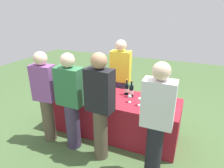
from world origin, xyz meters
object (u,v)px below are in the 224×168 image
(wine_glass_3, at_px, (140,99))
(guest_1, at_px, (71,100))
(wine_bottle_2, at_px, (106,86))
(server_pouring, at_px, (120,77))
(wine_glass_2, at_px, (130,97))
(menu_board, at_px, (162,99))
(wine_bottle_7, at_px, (167,95))
(guest_2, at_px, (100,105))
(wine_bottle_4, at_px, (127,89))
(wine_bottle_5, at_px, (131,91))
(wine_bottle_3, at_px, (113,86))
(guest_0, at_px, (45,95))
(wine_bottle_1, at_px, (86,82))
(ice_bucket, at_px, (75,85))
(wine_bottle_6, at_px, (145,92))
(guest_3, at_px, (157,120))
(wine_bottle_0, at_px, (73,80))
(wine_glass_1, at_px, (104,92))
(wine_glass_0, at_px, (96,94))

(wine_glass_3, height_order, guest_1, guest_1)
(wine_bottle_2, distance_m, wine_glass_3, 0.81)
(server_pouring, bearing_deg, wine_glass_3, 124.64)
(wine_glass_2, xyz_separation_m, menu_board, (0.39, 1.08, -0.44))
(wine_bottle_7, distance_m, guest_2, 1.23)
(wine_bottle_4, xyz_separation_m, wine_bottle_5, (0.11, -0.06, 0.01))
(wine_bottle_3, xyz_separation_m, server_pouring, (-0.00, 0.42, 0.04))
(guest_0, bearing_deg, wine_bottle_5, 26.95)
(wine_bottle_1, bearing_deg, guest_1, -75.17)
(wine_bottle_2, relative_size, wine_bottle_5, 0.96)
(wine_bottle_4, bearing_deg, wine_glass_2, -60.82)
(ice_bucket, bearing_deg, wine_bottle_7, 6.88)
(wine_bottle_6, relative_size, guest_0, 0.19)
(wine_bottle_5, xyz_separation_m, server_pouring, (-0.40, 0.49, 0.05))
(wine_bottle_7, distance_m, guest_3, 0.94)
(wine_bottle_7, bearing_deg, wine_bottle_3, 178.61)
(wine_bottle_5, relative_size, menu_board, 0.39)
(wine_bottle_0, height_order, ice_bucket, wine_bottle_0)
(wine_glass_1, height_order, server_pouring, server_pouring)
(wine_glass_1, height_order, wine_glass_2, wine_glass_2)
(wine_glass_3, bearing_deg, guest_2, -127.42)
(wine_bottle_3, xyz_separation_m, ice_bucket, (-0.70, -0.23, -0.02))
(wine_bottle_0, distance_m, ice_bucket, 0.24)
(wine_bottle_3, height_order, wine_glass_2, wine_bottle_3)
(wine_bottle_6, relative_size, wine_glass_2, 2.31)
(wine_bottle_1, xyz_separation_m, wine_bottle_5, (0.99, -0.06, 0.00))
(wine_bottle_5, height_order, server_pouring, server_pouring)
(wine_bottle_2, xyz_separation_m, menu_board, (0.95, 0.83, -0.45))
(wine_bottle_7, bearing_deg, wine_glass_2, -155.56)
(wine_glass_0, relative_size, wine_glass_1, 1.02)
(wine_bottle_6, relative_size, wine_glass_0, 2.31)
(wine_bottle_2, xyz_separation_m, wine_bottle_4, (0.41, 0.02, -0.00))
(wine_bottle_3, bearing_deg, ice_bucket, -161.49)
(wine_bottle_1, xyz_separation_m, wine_bottle_2, (0.47, -0.02, -0.00))
(wine_bottle_2, relative_size, ice_bucket, 1.32)
(wine_bottle_0, relative_size, guest_3, 0.20)
(server_pouring, distance_m, guest_0, 1.56)
(wine_bottle_1, height_order, guest_0, guest_0)
(wine_bottle_7, relative_size, server_pouring, 0.20)
(wine_bottle_6, height_order, guest_3, guest_3)
(wine_glass_3, bearing_deg, wine_glass_2, 165.51)
(wine_glass_1, bearing_deg, ice_bucket, 175.74)
(ice_bucket, distance_m, guest_0, 0.68)
(wine_glass_0, xyz_separation_m, guest_1, (-0.21, -0.46, 0.04))
(guest_2, height_order, guest_3, guest_2)
(wine_bottle_5, bearing_deg, menu_board, 63.24)
(guest_3, bearing_deg, guest_0, 176.75)
(wine_bottle_1, bearing_deg, wine_glass_0, -41.90)
(wine_bottle_7, distance_m, wine_glass_3, 0.51)
(guest_3, bearing_deg, menu_board, 95.57)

